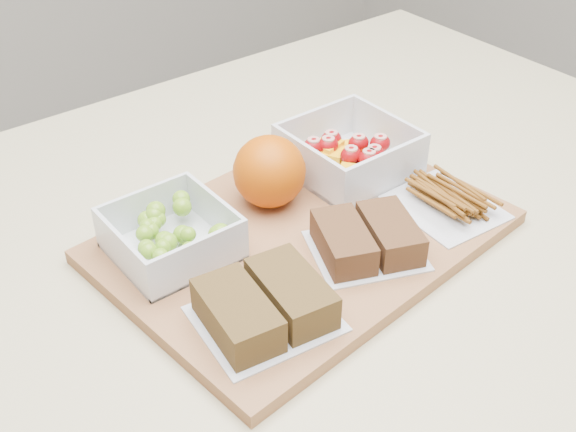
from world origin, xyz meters
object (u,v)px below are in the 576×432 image
grape_container (171,235)px  sandwich_bag_left (265,305)px  cutting_board (304,236)px  pretzel_bag (445,197)px  fruit_container (349,155)px  sandwich_bag_center (367,239)px  orange (269,171)px

grape_container → sandwich_bag_left: bearing=-84.0°
cutting_board → pretzel_bag: (0.15, -0.06, 0.02)m
fruit_container → sandwich_bag_center: fruit_container is taller
sandwich_bag_center → pretzel_bag: 0.13m
cutting_board → sandwich_bag_center: 0.08m
cutting_board → pretzel_bag: pretzel_bag is taller
sandwich_bag_center → sandwich_bag_left: bearing=-173.3°
sandwich_bag_left → cutting_board: bearing=36.3°
grape_container → orange: (0.14, 0.01, 0.02)m
fruit_container → pretzel_bag: fruit_container is taller
fruit_container → orange: orange is taller
sandwich_bag_left → sandwich_bag_center: bearing=6.7°
sandwich_bag_left → pretzel_bag: size_ratio=1.04×
fruit_container → sandwich_bag_center: bearing=-125.0°
sandwich_bag_center → pretzel_bag: sandwich_bag_center is taller
cutting_board → grape_container: grape_container is taller
orange → pretzel_bag: size_ratio=0.63×
cutting_board → pretzel_bag: bearing=-27.9°
grape_container → orange: orange is taller
sandwich_bag_left → fruit_container: bearing=32.1°
orange → sandwich_bag_left: size_ratio=0.61×
orange → sandwich_bag_center: (0.02, -0.14, -0.02)m
sandwich_bag_left → sandwich_bag_center: (0.15, 0.02, -0.00)m
grape_container → pretzel_bag: 0.31m
orange → sandwich_bag_left: 0.20m
cutting_board → orange: bearing=81.5°
grape_container → sandwich_bag_left: (0.02, -0.14, -0.00)m
cutting_board → orange: orange is taller
orange → pretzel_bag: orange is taller
cutting_board → sandwich_bag_center: bearing=-73.4°
fruit_container → orange: size_ratio=1.62×
orange → sandwich_bag_left: bearing=-128.1°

